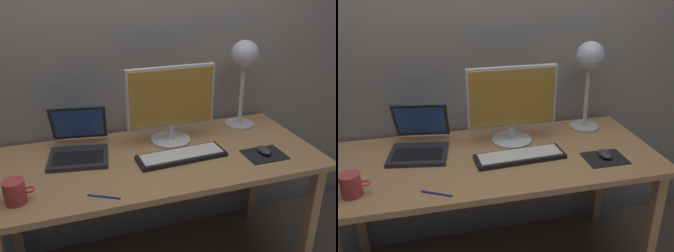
# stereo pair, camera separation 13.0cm
# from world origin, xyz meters

# --- Properties ---
(back_wall) EXTENTS (4.80, 0.06, 2.60)m
(back_wall) POSITION_xyz_m (0.00, 0.40, 1.30)
(back_wall) COLOR gray
(back_wall) RESTS_ON ground
(desk) EXTENTS (1.60, 0.70, 0.74)m
(desk) POSITION_xyz_m (0.00, 0.00, 0.66)
(desk) COLOR tan
(desk) RESTS_ON ground
(monitor) EXTENTS (0.47, 0.21, 0.41)m
(monitor) POSITION_xyz_m (0.11, 0.14, 0.96)
(monitor) COLOR silver
(monitor) RESTS_ON desk
(keyboard_main) EXTENTS (0.45, 0.16, 0.03)m
(keyboard_main) POSITION_xyz_m (0.10, -0.05, 0.75)
(keyboard_main) COLOR black
(keyboard_main) RESTS_ON desk
(laptop) EXTENTS (0.33, 0.38, 0.23)m
(laptop) POSITION_xyz_m (-0.36, 0.17, 0.80)
(laptop) COLOR #28282B
(laptop) RESTS_ON desk
(desk_lamp) EXTENTS (0.17, 0.17, 0.50)m
(desk_lamp) POSITION_xyz_m (0.57, 0.22, 1.11)
(desk_lamp) COLOR beige
(desk_lamp) RESTS_ON desk
(mousepad) EXTENTS (0.20, 0.16, 0.00)m
(mousepad) POSITION_xyz_m (0.51, -0.15, 0.74)
(mousepad) COLOR black
(mousepad) RESTS_ON desk
(mouse) EXTENTS (0.06, 0.10, 0.03)m
(mouse) POSITION_xyz_m (0.51, -0.14, 0.76)
(mouse) COLOR #38383A
(mouse) RESTS_ON mousepad
(coffee_mug) EXTENTS (0.12, 0.09, 0.10)m
(coffee_mug) POSITION_xyz_m (-0.65, -0.19, 0.79)
(coffee_mug) COLOR #CC3F3F
(coffee_mug) RESTS_ON desk
(pen) EXTENTS (0.13, 0.07, 0.01)m
(pen) POSITION_xyz_m (-0.31, -0.27, 0.74)
(pen) COLOR #2633A5
(pen) RESTS_ON desk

